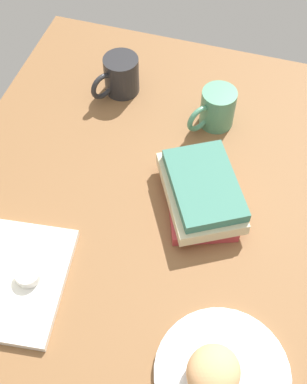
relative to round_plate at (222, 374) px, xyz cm
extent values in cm
cube|color=brown|center=(28.09, 20.65, -2.70)|extent=(110.00, 90.00, 4.00)
cylinder|color=white|center=(0.00, 0.00, 0.00)|extent=(23.07, 23.07, 1.40)
ellipsoid|color=tan|center=(-1.23, 1.59, 3.86)|extent=(11.15, 10.74, 6.32)
cube|color=white|center=(5.37, 43.55, 0.10)|extent=(26.77, 26.77, 1.60)
cylinder|color=silver|center=(6.60, 38.31, 1.91)|extent=(4.72, 4.72, 2.02)
cylinder|color=#C94C25|center=(6.60, 38.31, 2.62)|extent=(3.87, 3.87, 0.40)
cube|color=#A53338|center=(32.29, 11.60, 0.50)|extent=(21.50, 18.63, 2.40)
cube|color=beige|center=(33.15, 12.01, 3.13)|extent=(25.44, 22.42, 2.85)
cube|color=#387260|center=(33.36, 11.48, 5.68)|extent=(23.07, 20.59, 2.26)
cylinder|color=#262628|center=(60.55, 38.22, 4.03)|extent=(8.42, 8.42, 9.45)
cylinder|color=#A36448|center=(60.55, 38.22, 8.15)|extent=(6.91, 6.91, 0.40)
torus|color=#262628|center=(55.59, 41.17, 4.03)|extent=(6.52, 4.55, 6.87)
cylinder|color=#4C8C6B|center=(56.51, 13.69, 3.99)|extent=(7.92, 7.92, 9.39)
cylinder|color=#8F6241|center=(56.51, 13.69, 8.09)|extent=(6.49, 6.49, 0.40)
torus|color=#4C8C6B|center=(52.03, 16.90, 3.99)|extent=(6.25, 4.96, 6.83)
camera|label=1|loc=(-25.65, 4.38, 87.07)|focal=47.12mm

